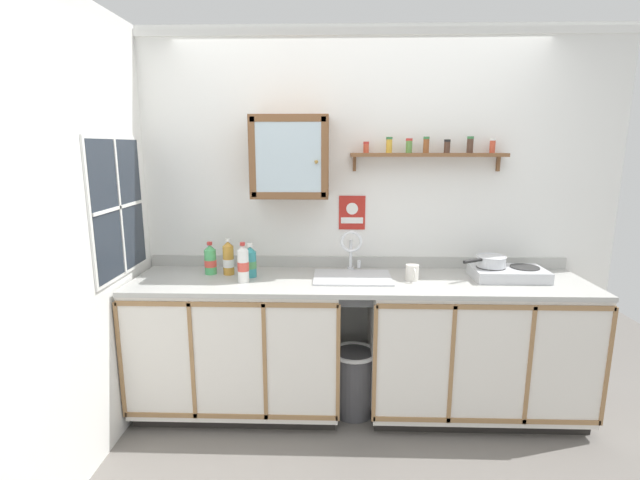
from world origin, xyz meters
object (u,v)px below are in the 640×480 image
at_px(bottle_juice_amber_3, 228,259).
at_px(trash_bin, 354,380).
at_px(sink, 352,282).
at_px(hot_plate_stove, 508,273).
at_px(bottle_soda_green_1, 210,260).
at_px(warning_sign, 352,213).
at_px(bottle_detergent_teal_2, 250,262).
at_px(bottle_opaque_white_0, 243,264).
at_px(mug, 412,272).
at_px(wall_cabinet, 290,157).
at_px(saucepan, 491,261).

height_order(bottle_juice_amber_3, trash_bin, bottle_juice_amber_3).
distance_m(sink, hot_plate_stove, 1.03).
distance_m(sink, bottle_soda_green_1, 0.98).
bearing_deg(warning_sign, bottle_soda_green_1, -167.67).
distance_m(bottle_detergent_teal_2, bottle_juice_amber_3, 0.17).
distance_m(bottle_juice_amber_3, warning_sign, 0.92).
xyz_separation_m(bottle_opaque_white_0, mug, (1.09, 0.08, -0.07)).
relative_size(sink, bottle_juice_amber_3, 2.05).
bearing_deg(sink, trash_bin, -76.32).
height_order(hot_plate_stove, bottle_detergent_teal_2, bottle_detergent_teal_2).
bearing_deg(sink, bottle_soda_green_1, 176.35).
distance_m(mug, wall_cabinet, 1.11).
bearing_deg(bottle_opaque_white_0, mug, 4.04).
distance_m(bottle_detergent_teal_2, warning_sign, 0.79).
relative_size(sink, saucepan, 1.64).
height_order(sink, trash_bin, sink).
xyz_separation_m(bottle_detergent_teal_2, trash_bin, (0.70, -0.07, -0.81)).
xyz_separation_m(bottle_detergent_teal_2, mug, (1.07, -0.04, -0.05)).
xyz_separation_m(bottle_soda_green_1, wall_cabinet, (0.55, 0.08, 0.69)).
relative_size(bottle_detergent_teal_2, mug, 1.81).
bearing_deg(mug, hot_plate_stove, 3.90).
bearing_deg(bottle_juice_amber_3, trash_bin, -8.53).
bearing_deg(bottle_juice_amber_3, saucepan, -1.17).
height_order(bottle_detergent_teal_2, trash_bin, bottle_detergent_teal_2).
xyz_separation_m(hot_plate_stove, bottle_soda_green_1, (-1.99, 0.06, 0.06)).
xyz_separation_m(sink, bottle_juice_amber_3, (-0.84, 0.06, 0.14)).
xyz_separation_m(hot_plate_stove, trash_bin, (-1.01, -0.07, -0.74)).
bearing_deg(trash_bin, bottle_soda_green_1, 172.18).
bearing_deg(warning_sign, hot_plate_stove, -14.92).
bearing_deg(wall_cabinet, trash_bin, -26.10).
height_order(bottle_opaque_white_0, bottle_juice_amber_3, bottle_opaque_white_0).
relative_size(bottle_juice_amber_3, warning_sign, 1.04).
distance_m(mug, trash_bin, 0.84).
bearing_deg(saucepan, bottle_detergent_teal_2, -179.30).
bearing_deg(bottle_juice_amber_3, sink, -3.76).
distance_m(hot_plate_stove, saucepan, 0.14).
relative_size(bottle_detergent_teal_2, bottle_juice_amber_3, 0.91).
bearing_deg(mug, saucepan, 6.79).
bearing_deg(hot_plate_stove, bottle_soda_green_1, 178.25).
xyz_separation_m(bottle_juice_amber_3, warning_sign, (0.84, 0.22, 0.29)).
height_order(bottle_detergent_teal_2, bottle_juice_amber_3, bottle_juice_amber_3).
bearing_deg(wall_cabinet, mug, -12.76).
xyz_separation_m(bottle_opaque_white_0, bottle_detergent_teal_2, (0.02, 0.12, -0.02)).
distance_m(sink, warning_sign, 0.51).
height_order(hot_plate_stove, bottle_soda_green_1, bottle_soda_green_1).
distance_m(bottle_soda_green_1, warning_sign, 1.04).
bearing_deg(bottle_juice_amber_3, hot_plate_stove, -1.67).
height_order(bottle_detergent_teal_2, wall_cabinet, wall_cabinet).
distance_m(bottle_soda_green_1, bottle_juice_amber_3, 0.13).
xyz_separation_m(bottle_soda_green_1, bottle_detergent_teal_2, (0.29, -0.06, 0.00)).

